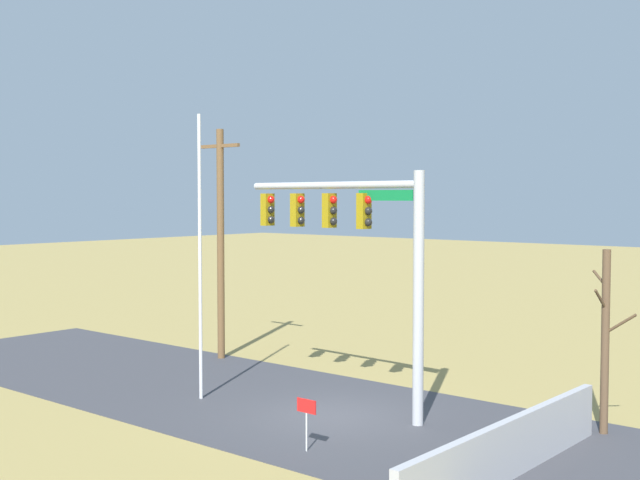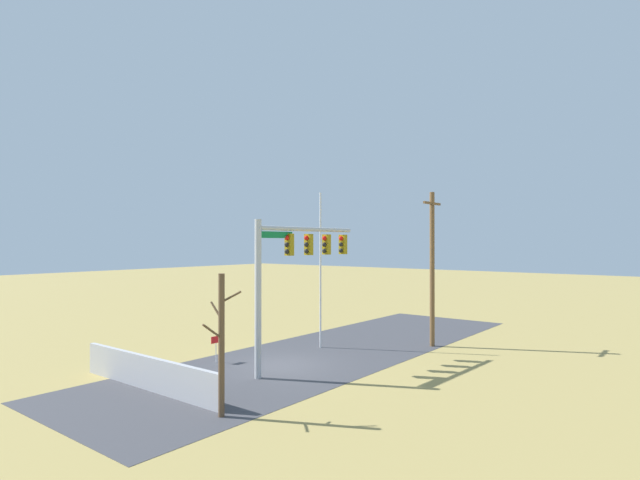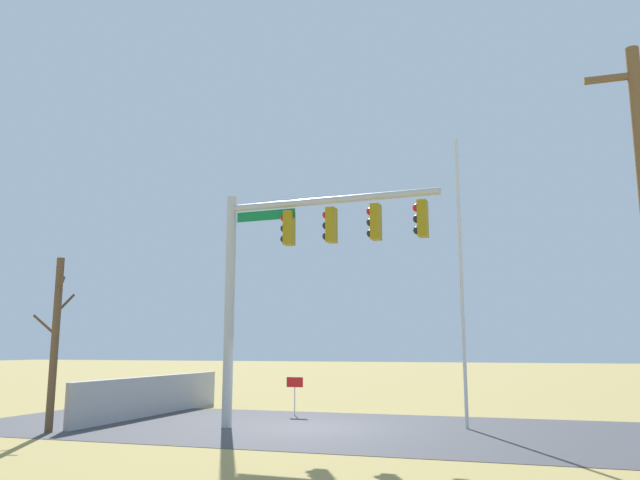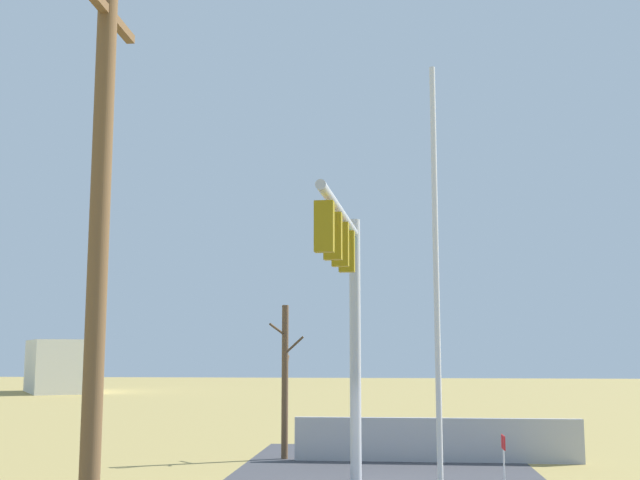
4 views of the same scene
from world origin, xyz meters
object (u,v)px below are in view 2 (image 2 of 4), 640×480
object	(u,v)px
utility_pole	(432,266)
open_sign	(216,343)
bare_tree	(221,343)
signal_mast	(292,262)
flagpole	(320,270)

from	to	relation	value
utility_pole	open_sign	xyz separation A→B (m)	(9.56, -6.28, -3.39)
utility_pole	bare_tree	xyz separation A→B (m)	(14.25, -0.48, -1.96)
signal_mast	utility_pole	world-z (taller)	utility_pole
utility_pole	open_sign	world-z (taller)	utility_pole
utility_pole	bare_tree	distance (m)	14.39
signal_mast	bare_tree	xyz separation A→B (m)	(5.92, 2.21, -2.35)
flagpole	utility_pole	size ratio (longest dim) A/B	0.99
flagpole	bare_tree	bearing A→B (deg)	21.39
bare_tree	utility_pole	bearing A→B (deg)	178.07
signal_mast	open_sign	distance (m)	5.36
utility_pole	bare_tree	size ratio (longest dim) A/B	1.81
signal_mast	utility_pole	xyz separation A→B (m)	(-8.33, 2.69, -0.39)
flagpole	bare_tree	size ratio (longest dim) A/B	1.80
flagpole	utility_pole	xyz separation A→B (m)	(-3.97, 4.51, 0.20)
flagpole	bare_tree	world-z (taller)	flagpole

